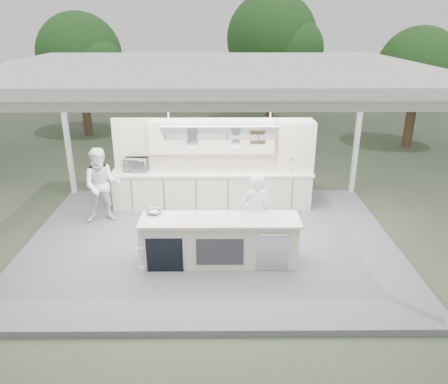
{
  "coord_description": "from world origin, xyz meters",
  "views": [
    {
      "loc": [
        0.23,
        -8.53,
        4.65
      ],
      "look_at": [
        0.29,
        0.4,
        1.11
      ],
      "focal_mm": 35.0,
      "sensor_mm": 36.0,
      "label": 1
    }
  ],
  "objects_px": {
    "back_counter": "(212,189)",
    "sous_chef": "(102,185)",
    "head_chef": "(255,214)",
    "demo_island": "(219,241)"
  },
  "relations": [
    {
      "from": "sous_chef",
      "to": "demo_island",
      "type": "bearing_deg",
      "value": -46.51
    },
    {
      "from": "back_counter",
      "to": "sous_chef",
      "type": "xyz_separation_m",
      "value": [
        -2.56,
        -0.85,
        0.42
      ]
    },
    {
      "from": "back_counter",
      "to": "head_chef",
      "type": "bearing_deg",
      "value": -68.73
    },
    {
      "from": "back_counter",
      "to": "head_chef",
      "type": "height_order",
      "value": "head_chef"
    },
    {
      "from": "demo_island",
      "to": "sous_chef",
      "type": "bearing_deg",
      "value": 144.41
    },
    {
      "from": "back_counter",
      "to": "sous_chef",
      "type": "bearing_deg",
      "value": -161.68
    },
    {
      "from": "head_chef",
      "to": "demo_island",
      "type": "bearing_deg",
      "value": 16.31
    },
    {
      "from": "head_chef",
      "to": "sous_chef",
      "type": "relative_size",
      "value": 0.94
    },
    {
      "from": "demo_island",
      "to": "sous_chef",
      "type": "relative_size",
      "value": 1.72
    },
    {
      "from": "back_counter",
      "to": "sous_chef",
      "type": "height_order",
      "value": "sous_chef"
    }
  ]
}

